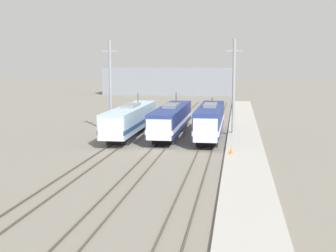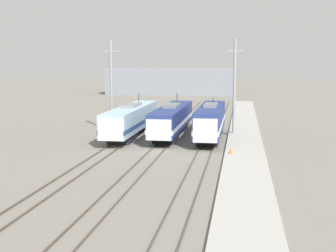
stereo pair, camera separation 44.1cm
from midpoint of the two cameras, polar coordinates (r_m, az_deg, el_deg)
ground_plane at (r=50.60m, az=-1.39°, el=-2.85°), size 400.00×400.00×0.00m
rail_pair_far_left at (r=51.68m, az=-6.93°, el=-2.59°), size 1.51×120.00×0.15m
rail_pair_center at (r=50.59m, az=-1.39°, el=-2.77°), size 1.51×120.00×0.15m
rail_pair_far_right at (r=49.98m, az=4.33°, el=-2.92°), size 1.51×120.00×0.15m
locomotive_far_left at (r=59.29m, az=-4.85°, el=0.76°), size 3.05×19.65×5.16m
locomotive_center at (r=59.45m, az=0.16°, el=0.78°), size 3.05×19.88×5.22m
locomotive_far_right at (r=57.09m, az=4.92°, el=0.60°), size 2.84×17.51×4.78m
catenary_tower_left at (r=61.98m, az=-7.23°, el=4.87°), size 2.02×0.37×12.20m
catenary_tower_right at (r=59.66m, az=7.81°, el=4.75°), size 2.02×0.37×12.20m
platform at (r=49.84m, az=9.10°, el=-2.91°), size 4.00×120.00×0.35m
traffic_cone at (r=46.72m, az=7.41°, el=-2.95°), size 0.38×0.38×0.68m
depot_building at (r=136.62m, az=0.06°, el=5.49°), size 36.64×12.85×7.51m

